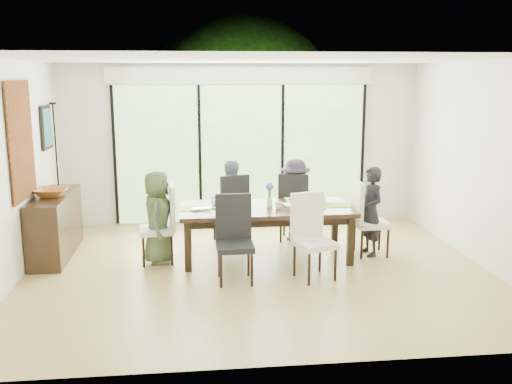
{
  "coord_description": "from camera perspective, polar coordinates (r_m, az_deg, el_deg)",
  "views": [
    {
      "loc": [
        -0.82,
        -7.06,
        2.53
      ],
      "look_at": [
        0.0,
        0.25,
        1.0
      ],
      "focal_mm": 40.0,
      "sensor_mm": 36.0,
      "label": 1
    }
  ],
  "objects": [
    {
      "name": "cup_a",
      "position": [
        7.91,
        -4.13,
        -1.04
      ],
      "size": [
        0.17,
        0.17,
        0.09
      ],
      "primitive_type": "imported",
      "rotation": [
        0.0,
        0.0,
        0.51
      ],
      "color": "white",
      "rests_on": "table_top"
    },
    {
      "name": "sideboard",
      "position": [
        8.49,
        -19.42,
        -3.18
      ],
      "size": [
        0.44,
        1.56,
        0.88
      ],
      "primitive_type": "cube",
      "color": "black",
      "rests_on": "floor"
    },
    {
      "name": "platter_base",
      "position": [
        7.48,
        -2.84,
        -1.99
      ],
      "size": [
        0.25,
        0.25,
        0.02
      ],
      "primitive_type": "cube",
      "color": "white",
      "rests_on": "table_top"
    },
    {
      "name": "foliage_mid",
      "position": [
        12.93,
        -0.98,
        8.52
      ],
      "size": [
        4.0,
        4.0,
        4.0
      ],
      "primitive_type": "sphere",
      "color": "#14380F",
      "rests_on": "ground"
    },
    {
      "name": "foliage_far",
      "position": [
        13.59,
        -5.5,
        7.86
      ],
      "size": [
        3.6,
        3.6,
        3.6
      ],
      "primitive_type": "sphere",
      "color": "#14380F",
      "rests_on": "ground"
    },
    {
      "name": "floor",
      "position": [
        7.54,
        0.21,
        -7.88
      ],
      "size": [
        6.0,
        5.0,
        0.01
      ],
      "primitive_type": "cube",
      "color": "olive",
      "rests_on": "ground"
    },
    {
      "name": "wall_right",
      "position": [
        8.11,
        21.87,
        2.54
      ],
      "size": [
        0.02,
        5.0,
        2.7
      ],
      "primitive_type": "cube",
      "color": "silver",
      "rests_on": "floor"
    },
    {
      "name": "tablet_far_r",
      "position": [
        8.24,
        4.18,
        -0.78
      ],
      "size": [
        0.24,
        0.17,
        0.01
      ],
      "primitive_type": "cube",
      "color": "black",
      "rests_on": "table_top"
    },
    {
      "name": "chair_near_left",
      "position": [
        6.99,
        -2.12,
        -4.79
      ],
      "size": [
        0.45,
        0.45,
        1.08
      ],
      "primitive_type": null,
      "rotation": [
        0.0,
        0.0,
        0.01
      ],
      "color": "black",
      "rests_on": "floor"
    },
    {
      "name": "placemat_far_l",
      "position": [
        8.17,
        -2.45,
        -0.92
      ],
      "size": [
        0.43,
        0.31,
        0.01
      ],
      "primitive_type": "cube",
      "color": "#71A53B",
      "rests_on": "table_top"
    },
    {
      "name": "person_far_left",
      "position": [
        8.62,
        -2.64,
        -0.98
      ],
      "size": [
        0.66,
        0.5,
        1.26
      ],
      "primitive_type": "imported",
      "rotation": [
        0.0,
        0.0,
        3.38
      ],
      "color": "slate",
      "rests_on": "floor"
    },
    {
      "name": "chair_far_left",
      "position": [
        8.66,
        -2.64,
        -1.55
      ],
      "size": [
        0.57,
        0.57,
        1.08
      ],
      "primitive_type": null,
      "rotation": [
        0.0,
        0.0,
        3.45
      ],
      "color": "black",
      "rests_on": "floor"
    },
    {
      "name": "chair_near_right",
      "position": [
        7.13,
        5.94,
        -4.51
      ],
      "size": [
        0.57,
        0.57,
        1.08
      ],
      "primitive_type": null,
      "rotation": [
        0.0,
        0.0,
        0.31
      ],
      "color": "white",
      "rests_on": "floor"
    },
    {
      "name": "placemat_far_r",
      "position": [
        8.3,
        4.46,
        -0.75
      ],
      "size": [
        0.43,
        0.31,
        0.01
      ],
      "primitive_type": "cube",
      "color": "#97C345",
      "rests_on": "table_top"
    },
    {
      "name": "bowl",
      "position": [
        8.29,
        -19.81,
        -0.03
      ],
      "size": [
        0.47,
        0.47,
        0.11
      ],
      "primitive_type": "imported",
      "color": "#945020",
      "rests_on": "sideboard"
    },
    {
      "name": "cup_c",
      "position": [
        8.05,
        6.61,
        -0.85
      ],
      "size": [
        0.13,
        0.13,
        0.09
      ],
      "primitive_type": "imported",
      "rotation": [
        0.0,
        0.0,
        3.19
      ],
      "color": "white",
      "rests_on": "table_top"
    },
    {
      "name": "placemat_left",
      "position": [
        7.77,
        -5.93,
        -1.65
      ],
      "size": [
        0.43,
        0.31,
        0.01
      ],
      "primitive_type": "cube",
      "color": "#8AC647",
      "rests_on": "table_top"
    },
    {
      "name": "deck",
      "position": [
        10.8,
        -1.86,
        -2.07
      ],
      "size": [
        6.0,
        1.8,
        0.1
      ],
      "primitive_type": "cube",
      "color": "#513B22",
      "rests_on": "ground"
    },
    {
      "name": "vase",
      "position": [
        7.87,
        1.36,
        -0.99
      ],
      "size": [
        0.08,
        0.08,
        0.12
      ],
      "primitive_type": "cylinder",
      "color": "silver",
      "rests_on": "table_top"
    },
    {
      "name": "table_leg_fr",
      "position": [
        7.74,
        9.43,
        -4.86
      ],
      "size": [
        0.09,
        0.09,
        0.68
      ],
      "primitive_type": "cube",
      "color": "black",
      "rests_on": "floor"
    },
    {
      "name": "table_leg_br",
      "position": [
        8.54,
        7.88,
        -3.23
      ],
      "size": [
        0.09,
        0.09,
        0.68
      ],
      "primitive_type": "cube",
      "color": "black",
      "rests_on": "floor"
    },
    {
      "name": "candlestick_base",
      "position": [
        8.72,
        -19.13,
        0.33
      ],
      "size": [
        0.1,
        0.1,
        0.04
      ],
      "primitive_type": "cylinder",
      "color": "black",
      "rests_on": "sideboard"
    },
    {
      "name": "table_apron",
      "position": [
        7.86,
        1.04,
        -2.33
      ],
      "size": [
        2.16,
        0.88,
        0.1
      ],
      "primitive_type": "cube",
      "color": "black",
      "rests_on": "floor"
    },
    {
      "name": "table_top",
      "position": [
        7.84,
        1.04,
        -1.71
      ],
      "size": [
        2.35,
        1.08,
        0.06
      ],
      "primitive_type": "cube",
      "color": "black",
      "rests_on": "floor"
    },
    {
      "name": "chair_left_end",
      "position": [
        7.83,
        -9.93,
        -3.15
      ],
      "size": [
        0.49,
        0.49,
        1.08
      ],
      "primitive_type": null,
      "rotation": [
        0.0,
        0.0,
        -1.48
      ],
      "color": "white",
      "rests_on": "floor"
    },
    {
      "name": "candlestick_shaft",
      "position": [
        8.63,
        -19.4,
        4.34
      ],
      "size": [
        0.02,
        0.02,
        1.22
      ],
      "primitive_type": "cylinder",
      "color": "black",
      "rests_on": "sideboard"
    },
    {
      "name": "foliage_left",
      "position": [
        12.34,
        -10.99,
        6.48
      ],
      "size": [
        3.2,
        3.2,
        3.2
      ],
      "primitive_type": "sphere",
      "color": "#14380F",
      "rests_on": "ground"
    },
    {
      "name": "table_leg_bl",
      "position": [
        8.28,
        -6.8,
        -3.67
      ],
      "size": [
        0.09,
        0.09,
        0.68
      ],
      "primitive_type": "cube",
      "color": "black",
      "rests_on": "floor"
    },
    {
      "name": "placemat_right",
      "position": [
        8.0,
        7.81,
        -1.29
      ],
      "size": [
        0.43,
        0.31,
        0.01
      ],
      "primitive_type": "cube",
      "color": "#7DA23A",
      "rests_on": "table_top"
    },
    {
      "name": "tapestry",
      "position": [
        7.8,
        -22.43,
        4.77
      ],
      "size": [
        0.02,
        1.0,
        1.5
      ],
      "primitive_type": "cube",
      "color": "#8D3C14",
      "rests_on": "wall_left"
    },
    {
      "name": "wall_back",
      "position": [
        9.67,
        -1.49,
        4.75
      ],
      "size": [
        6.0,
        0.02,
        2.7
      ],
      "primitive_type": "cube",
      "color": "silver",
      "rests_on": "floor"
    },
    {
      "name": "candlestick_pan",
      "position": [
        8.58,
        -19.68,
        8.35
      ],
      "size": [
        0.1,
        0.1,
        0.03
      ],
      "primitive_type": "cylinder",
      "color": "black",
      "rests_on": "sideboard"
    },
    {
      "name": "ceiling",
      "position": [
        7.1,
        0.23,
        13.17
      ],
      "size": [
        6.0,
        5.0,
        0.01
      ],
      "primitive_type": "cube",
      "color": "white",
      "rests_on": "wall_back"
    },
    {
      "name": "mullion_d",
      "position": [
        10.04,
        10.59,
        3.95
      ],
      "size": [
        0.05,
        0.04,
        2.3
      ],
      "primitive_type": "cube",
      "color": "black",
      "rests_on": "wall_back"
    },
    {
      "name": "wall_left",
      "position": [
        7.48,
        -23.34,
        1.72
      ],
      "size": [
        0.02,
        5.0,
        2.7
      ],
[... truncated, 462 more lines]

